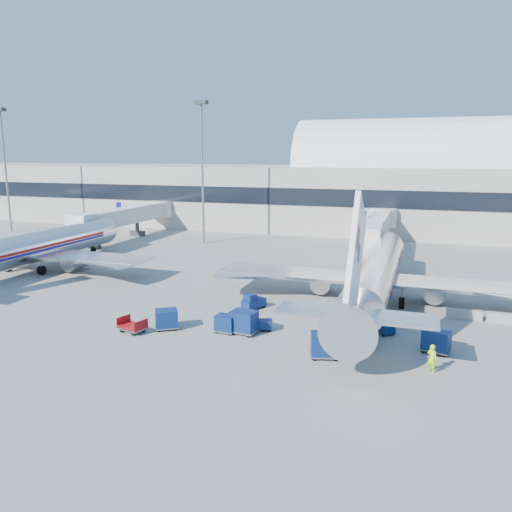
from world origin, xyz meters
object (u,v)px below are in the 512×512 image
(cart_train_a, at_px, (244,322))
(cart_train_b, at_px, (226,323))
(airliner_mid, at_px, (29,248))
(cart_train_c, at_px, (167,319))
(tug_left, at_px, (253,302))
(ramp_worker, at_px, (432,358))
(airliner_main, at_px, (376,274))
(cart_solo_near, at_px, (325,345))
(tug_lead, at_px, (258,323))
(barrier_near, at_px, (464,314))
(mast_west, at_px, (202,151))
(jetbridge_mid, at_px, (130,215))
(barrier_mid, at_px, (505,318))
(tug_right, at_px, (383,325))
(cart_open_red, at_px, (133,327))
(cart_solo_far, at_px, (436,340))
(mast_far_west, at_px, (4,152))
(jetbridge_near, at_px, (377,226))

(cart_train_a, xyz_separation_m, cart_train_b, (-1.47, -0.27, -0.22))
(airliner_mid, height_order, cart_train_c, airliner_mid)
(tug_left, relative_size, ramp_worker, 1.31)
(airliner_main, height_order, cart_solo_near, airliner_main)
(tug_lead, bearing_deg, barrier_near, 7.89)
(tug_left, xyz_separation_m, ramp_worker, (15.91, -9.42, 0.30))
(mast_west, relative_size, cart_solo_near, 9.44)
(jetbridge_mid, distance_m, barrier_mid, 62.81)
(tug_right, height_order, cart_open_red, tug_right)
(cart_train_a, xyz_separation_m, cart_solo_far, (14.78, 0.82, -0.08))
(cart_solo_far, bearing_deg, cart_train_b, -160.77)
(jetbridge_mid, height_order, cart_solo_near, jetbridge_mid)
(airliner_mid, xyz_separation_m, ramp_worker, (47.19, -15.01, -1.95))
(cart_train_c, xyz_separation_m, cart_solo_near, (13.64, -1.66, 0.07))
(mast_far_west, relative_size, tug_left, 8.82)
(jetbridge_mid, distance_m, cart_train_b, 51.38)
(mast_west, xyz_separation_m, tug_right, (31.46, -33.67, -14.19))
(cart_solo_near, bearing_deg, cart_train_b, 147.79)
(airliner_mid, xyz_separation_m, barrier_near, (50.00, -2.51, -2.48))
(airliner_mid, distance_m, cart_open_red, 28.27)
(tug_left, relative_size, cart_train_a, 1.10)
(mast_far_west, height_order, cart_open_red, mast_far_west)
(jetbridge_near, bearing_deg, barrier_near, -70.15)
(jetbridge_near, xyz_separation_m, cart_train_a, (-6.86, -38.40, -2.92))
(jetbridge_mid, distance_m, barrier_near, 59.90)
(airliner_mid, distance_m, cart_train_b, 33.70)
(cart_open_red, bearing_deg, tug_lead, 36.93)
(jetbridge_near, height_order, tug_lead, jetbridge_near)
(barrier_near, xyz_separation_m, cart_train_a, (-17.26, -9.60, 0.55))
(tug_lead, xyz_separation_m, cart_solo_far, (13.90, -0.30, 0.29))
(jetbridge_near, distance_m, cart_train_c, 41.80)
(barrier_mid, bearing_deg, cart_train_a, -154.98)
(jetbridge_mid, height_order, mast_west, mast_west)
(tug_right, bearing_deg, airliner_main, 152.74)
(jetbridge_near, distance_m, tug_right, 34.85)
(tug_right, height_order, ramp_worker, ramp_worker)
(mast_far_west, xyz_separation_m, ramp_worker, (75.19, -40.51, -13.81))
(mast_far_west, distance_m, tug_right, 80.26)
(cart_solo_far, bearing_deg, airliner_main, 131.47)
(airliner_mid, relative_size, jetbridge_mid, 1.35)
(tug_right, height_order, cart_train_b, cart_train_b)
(barrier_mid, xyz_separation_m, cart_train_a, (-20.56, -9.60, 0.55))
(tug_left, height_order, cart_train_c, cart_train_c)
(cart_train_c, height_order, cart_solo_near, cart_solo_near)
(mast_west, bearing_deg, cart_open_red, -73.41)
(mast_west, height_order, cart_train_b, mast_west)
(airliner_main, bearing_deg, tug_right, -79.89)
(jetbridge_mid, relative_size, cart_solo_near, 11.49)
(cart_solo_near, bearing_deg, tug_left, 116.83)
(jetbridge_near, xyz_separation_m, barrier_mid, (13.70, -28.81, -3.48))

